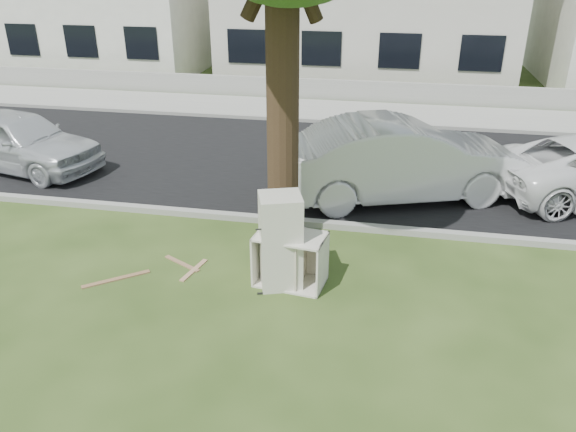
% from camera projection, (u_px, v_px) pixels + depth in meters
% --- Properties ---
extents(ground, '(120.00, 120.00, 0.00)m').
position_uv_depth(ground, '(285.00, 296.00, 8.49)').
color(ground, '#2B3E16').
extents(road, '(120.00, 7.00, 0.01)m').
position_uv_depth(road, '(333.00, 163.00, 13.82)').
color(road, black).
rests_on(road, ground).
extents(kerb_near, '(120.00, 0.18, 0.12)m').
position_uv_depth(kerb_near, '(311.00, 226.00, 10.66)').
color(kerb_near, gray).
rests_on(kerb_near, ground).
extents(kerb_far, '(120.00, 0.18, 0.12)m').
position_uv_depth(kerb_far, '(347.00, 124.00, 16.97)').
color(kerb_far, gray).
rests_on(kerb_far, ground).
extents(sidewalk, '(120.00, 2.80, 0.01)m').
position_uv_depth(sidewalk, '(351.00, 112.00, 18.26)').
color(sidewalk, gray).
rests_on(sidewalk, ground).
extents(low_wall, '(120.00, 0.15, 0.70)m').
position_uv_depth(low_wall, '(356.00, 91.00, 19.53)').
color(low_wall, gray).
rests_on(low_wall, ground).
extents(fridge, '(0.77, 0.74, 1.50)m').
position_uv_depth(fridge, '(281.00, 241.00, 8.50)').
color(fridge, '#B5B3A3').
rests_on(fridge, ground).
extents(cabinet, '(1.14, 0.79, 0.83)m').
position_uv_depth(cabinet, '(290.00, 259.00, 8.66)').
color(cabinet, white).
rests_on(cabinet, ground).
extents(plank_a, '(0.89, 0.74, 0.02)m').
position_uv_depth(plank_a, '(116.00, 279.00, 8.91)').
color(plank_a, '#886142').
rests_on(plank_a, ground).
extents(plank_b, '(0.74, 0.45, 0.02)m').
position_uv_depth(plank_b, '(182.00, 263.00, 9.36)').
color(plank_b, '#936B4D').
rests_on(plank_b, ground).
extents(plank_c, '(0.24, 0.74, 0.02)m').
position_uv_depth(plank_c, '(194.00, 270.00, 9.16)').
color(plank_c, tan).
rests_on(plank_c, ground).
extents(car_center, '(5.37, 3.37, 1.67)m').
position_uv_depth(car_center, '(401.00, 160.00, 11.57)').
color(car_center, silver).
rests_on(car_center, ground).
extents(car_left, '(4.40, 2.54, 1.41)m').
position_uv_depth(car_left, '(19.00, 140.00, 13.19)').
color(car_left, silver).
rests_on(car_left, ground).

